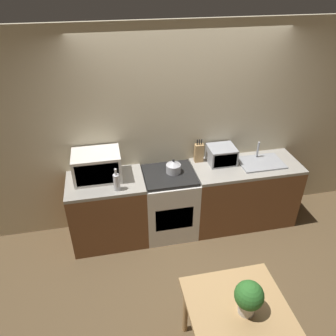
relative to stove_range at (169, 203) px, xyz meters
name	(u,v)px	position (x,y,z in m)	size (l,w,h in m)	color
ground_plane	(201,267)	(0.23, -0.73, -0.45)	(16.00, 16.00, 0.00)	brown
wall_back	(182,131)	(0.23, 0.34, 0.85)	(10.00, 0.06, 2.60)	beige
counter_left_run	(108,210)	(-0.79, 0.00, 0.00)	(0.92, 0.62, 0.90)	brown
counter_right_run	(243,193)	(1.02, 0.00, 0.00)	(1.38, 0.62, 0.90)	brown
stove_range	(169,203)	(0.00, 0.00, 0.00)	(0.65, 0.62, 0.90)	silver
kettle	(173,167)	(0.06, 0.03, 0.53)	(0.18, 0.18, 0.18)	#B7B7BC
microwave	(97,166)	(-0.85, 0.09, 0.62)	(0.55, 0.40, 0.34)	silver
bottle	(117,182)	(-0.65, -0.20, 0.56)	(0.07, 0.07, 0.28)	silver
knife_block	(199,153)	(0.43, 0.22, 0.58)	(0.11, 0.08, 0.31)	tan
toaster_oven	(221,155)	(0.71, 0.13, 0.56)	(0.34, 0.31, 0.22)	#999BA0
sink_basin	(261,162)	(1.21, 0.01, 0.47)	(0.56, 0.39, 0.24)	#999BA0
dining_table	(238,316)	(0.20, -1.80, 0.18)	(0.82, 0.80, 0.72)	tan
potted_plant	(249,297)	(0.24, -1.83, 0.46)	(0.23, 0.23, 0.32)	beige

